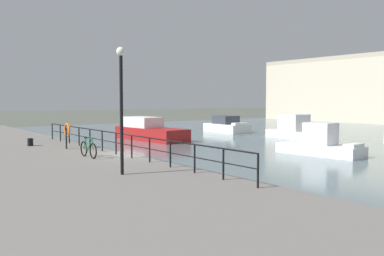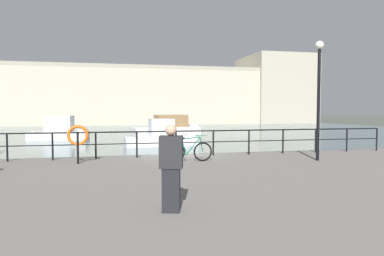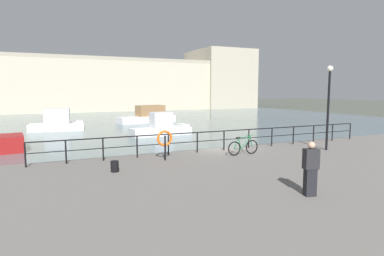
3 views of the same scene
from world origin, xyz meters
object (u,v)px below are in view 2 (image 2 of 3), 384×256
Objects in this scene: moored_cabin_cruiser at (168,127)px; parked_bicycle at (189,151)px; harbor_building at (158,96)px; moored_small_launch at (59,130)px; quay_lamp_post at (319,84)px; moored_green_narrowboat at (162,137)px; life_ring_stand at (78,137)px; standing_person at (171,167)px.

parked_bicycle is (-3.67, -28.30, 0.56)m from moored_cabin_cruiser.
harbor_building is 13.19× the size of moored_small_launch.
parked_bicycle is at bearing 171.27° from quay_lamp_post.
life_ring_stand reaches higher than moored_green_narrowboat.
moored_cabin_cruiser is at bearing 74.58° from life_ring_stand.
moored_green_narrowboat reaches higher than parked_bicycle.
quay_lamp_post is 2.68× the size of standing_person.
quay_lamp_post is at bearing -55.82° from moored_small_launch.
standing_person is at bearing -101.94° from moored_green_narrowboat.
quay_lamp_post is (-1.42, -59.38, -1.50)m from harbor_building.
harbor_building is at bearing 73.17° from moored_cabin_cruiser.
moored_small_launch is at bearing 99.08° from life_ring_stand.
parked_bicycle is 0.39× the size of quay_lamp_post.
standing_person reaches higher than parked_bicycle.
moored_small_launch is 11.93m from moored_green_narrowboat.
standing_person is at bearing -110.75° from moored_cabin_cruiser.
life_ring_stand is 7.13m from standing_person.
moored_green_narrowboat is 3.49× the size of standing_person.
quay_lamp_post is (12.61, -24.52, 3.05)m from moored_small_launch.
standing_person reaches higher than moored_green_narrowboat.
quay_lamp_post is at bearing -9.66° from parked_bicycle.
harbor_building is 44.57× the size of standing_person.
moored_cabin_cruiser is at bearing 92.36° from quay_lamp_post.
moored_small_launch is at bearing 26.49° from standing_person.
moored_cabin_cruiser is 4.82× the size of standing_person.
standing_person is at bearing -71.72° from moored_small_launch.
moored_green_narrowboat is at bearing 84.93° from parked_bicycle.
life_ring_stand is 0.83× the size of standing_person.
moored_cabin_cruiser is 5.83× the size of life_ring_stand.
moored_small_launch is 1.26× the size of quay_lamp_post.
quay_lamp_post is at bearing -99.53° from moored_cabin_cruiser.
standing_person is at bearing -106.21° from parked_bicycle.
life_ring_stand is (-7.68, -27.85, 1.15)m from moored_cabin_cruiser.
moored_small_launch is at bearing -170.26° from moored_cabin_cruiser.
life_ring_stand is at bearing -100.04° from harbor_building.
moored_cabin_cruiser is (-2.62, -30.33, -4.58)m from harbor_building.
moored_cabin_cruiser is at bearing 6.32° from standing_person.
moored_small_launch is at bearing 117.21° from quay_lamp_post.
moored_green_narrowboat is at bearing -113.33° from moored_cabin_cruiser.
moored_cabin_cruiser is 1.80× the size of quay_lamp_post.
moored_small_launch is 3.38× the size of standing_person.
moored_green_narrowboat is (-2.53, -12.49, -0.14)m from moored_cabin_cruiser.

